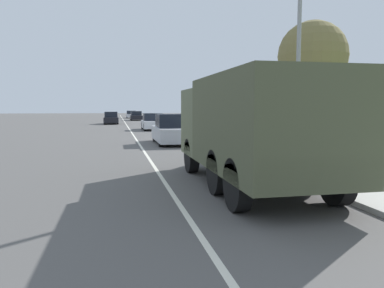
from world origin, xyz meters
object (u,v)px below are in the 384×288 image
Objects in this scene: military_truck at (252,125)px; car_fourth_ahead at (136,116)px; lamp_post at (294,28)px; pickup_truck at (320,137)px; car_farthest_ahead at (131,115)px; car_nearest_ahead at (172,130)px; car_second_ahead at (153,122)px; car_third_ahead at (111,118)px.

military_truck reaches higher than car_fourth_ahead.
lamp_post is at bearing 47.38° from military_truck.
military_truck is at bearing -135.14° from pickup_truck.
car_farthest_ahead is 0.71× the size of pickup_truck.
car_nearest_ahead is 1.06× the size of car_fourth_ahead.
military_truck is 12.04m from car_nearest_ahead.
pickup_truck reaches higher than car_farthest_ahead.
pickup_truck reaches higher than car_second_ahead.
military_truck is 6.73m from pickup_truck.
car_second_ahead is 1.04× the size of car_third_ahead.
car_farthest_ahead is 57.48m from pickup_truck.
pickup_truck is at bearing 44.86° from military_truck.
lamp_post is (2.69, -9.40, 3.96)m from car_nearest_ahead.
military_truck is 61.97m from car_farthest_ahead.
military_truck is 38.16m from car_third_ahead.
military_truck is at bearing -132.62° from lamp_post.
car_nearest_ahead is at bearing -90.14° from car_fourth_ahead.
military_truck is 49.88m from car_fourth_ahead.
car_nearest_ahead is 1.18× the size of car_farthest_ahead.
car_second_ahead is 1.09× the size of car_farthest_ahead.
lamp_post is (2.48, -22.56, 4.03)m from car_second_ahead.
military_truck reaches higher than car_third_ahead.
car_farthest_ahead is at bearing 81.74° from car_third_ahead.
car_third_ahead is at bearing 97.97° from car_nearest_ahead.
car_nearest_ahead is at bearing 91.44° from military_truck.
military_truck is 1.72× the size of car_farthest_ahead.
car_second_ahead is at bearing 89.05° from car_nearest_ahead.
car_second_ahead reaches higher than car_third_ahead.
car_third_ahead is 0.75× the size of pickup_truck.
car_fourth_ahead is (-0.12, 24.71, -0.04)m from car_second_ahead.
pickup_truck is (4.94, -45.16, 0.22)m from car_fourth_ahead.
car_farthest_ahead is at bearing 90.57° from car_second_ahead.
car_second_ahead is 0.78× the size of pickup_truck.
car_third_ahead reaches higher than car_farthest_ahead.
car_fourth_ahead is 0.79× the size of pickup_truck.
car_farthest_ahead is (-0.15, 49.96, -0.13)m from car_nearest_ahead.
pickup_truck is (4.82, -20.45, 0.18)m from car_second_ahead.
car_farthest_ahead is (-0.45, 61.96, -0.99)m from military_truck.
car_second_ahead is at bearing 96.26° from lamp_post.
military_truck reaches higher than car_farthest_ahead.
car_fourth_ahead is (0.10, 37.87, -0.11)m from car_nearest_ahead.
military_truck is at bearing -89.76° from car_fourth_ahead.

